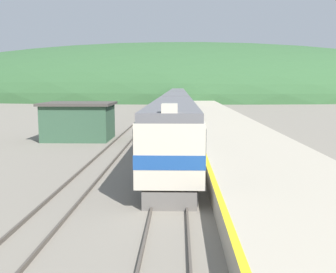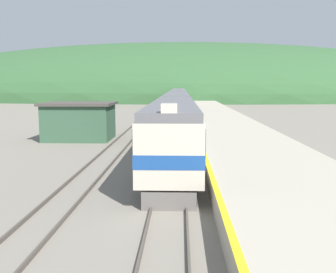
{
  "view_description": "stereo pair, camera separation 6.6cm",
  "coord_description": "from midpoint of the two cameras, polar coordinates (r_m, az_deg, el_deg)",
  "views": [
    {
      "loc": [
        0.39,
        4.46,
        5.11
      ],
      "look_at": [
        -0.2,
        25.01,
        2.34
      ],
      "focal_mm": 42.0,
      "sensor_mm": 36.0,
      "label": 1
    },
    {
      "loc": [
        0.46,
        4.47,
        5.11
      ],
      "look_at": [
        -0.2,
        25.01,
        2.34
      ],
      "focal_mm": 42.0,
      "sensor_mm": 36.0,
      "label": 2
    }
  ],
  "objects": [
    {
      "name": "track_siding",
      "position": [
        65.92,
        -2.73,
        3.3
      ],
      "size": [
        1.52,
        180.0,
        0.16
      ],
      "color": "#4C443D",
      "rests_on": "ground"
    },
    {
      "name": "carriage_fourth",
      "position": [
        92.49,
        1.41,
        5.85
      ],
      "size": [
        2.91,
        21.4,
        3.95
      ],
      "color": "black",
      "rests_on": "ground"
    },
    {
      "name": "platform",
      "position": [
        46.03,
        7.8,
        1.84
      ],
      "size": [
        7.17,
        140.0,
        0.97
      ],
      "color": "#B2A893",
      "rests_on": "ground"
    },
    {
      "name": "express_train_lead_car",
      "position": [
        25.73,
        0.7,
        1.11
      ],
      "size": [
        2.92,
        21.03,
        4.31
      ],
      "color": "black",
      "rests_on": "ground"
    },
    {
      "name": "distant_hills",
      "position": [
        146.98,
        1.5,
        5.69
      ],
      "size": [
        225.15,
        101.32,
        39.15
      ],
      "color": "#335B33",
      "rests_on": "ground"
    },
    {
      "name": "carriage_second",
      "position": [
        47.98,
        1.15,
        4.15
      ],
      "size": [
        2.91,
        21.4,
        3.95
      ],
      "color": "black",
      "rests_on": "ground"
    },
    {
      "name": "station_shed",
      "position": [
        36.86,
        -12.86,
        2.23
      ],
      "size": [
        6.34,
        5.18,
        3.42
      ],
      "color": "#385B42",
      "rests_on": "ground"
    },
    {
      "name": "carriage_third",
      "position": [
        70.23,
        1.32,
        5.27
      ],
      "size": [
        2.91,
        21.4,
        3.95
      ],
      "color": "black",
      "rests_on": "ground"
    },
    {
      "name": "track_main",
      "position": [
        65.73,
        1.29,
        3.29
      ],
      "size": [
        1.52,
        180.0,
        0.16
      ],
      "color": "#4C443D",
      "rests_on": "ground"
    }
  ]
}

